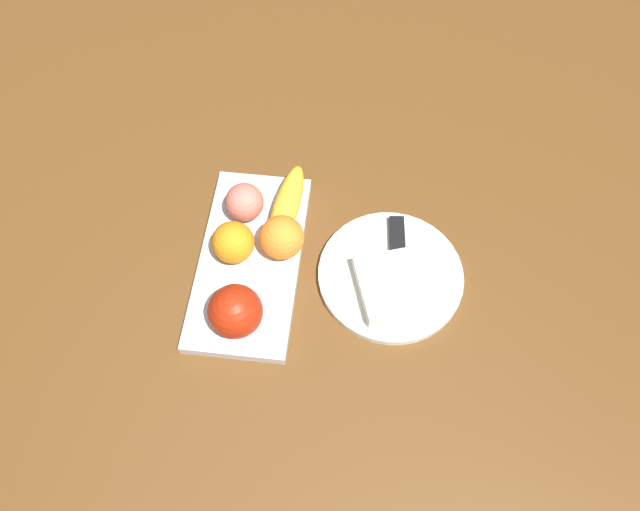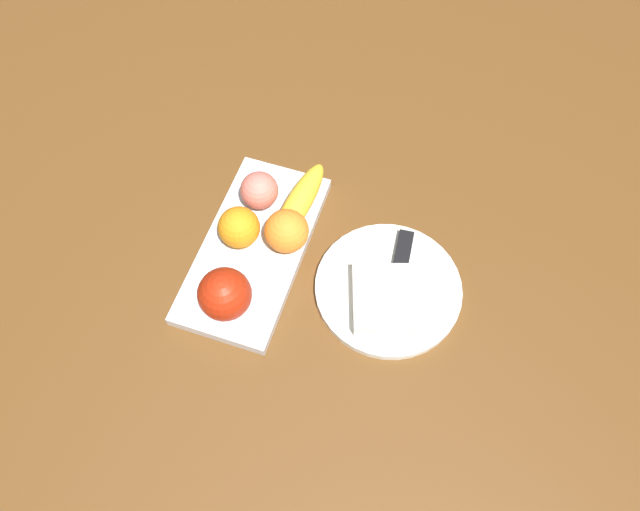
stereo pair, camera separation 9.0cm
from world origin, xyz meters
name	(u,v)px [view 2 (the right image)]	position (x,y,z in m)	size (l,w,h in m)	color
ground_plane	(260,276)	(0.00, 0.00, 0.00)	(2.40, 2.40, 0.00)	brown
fruit_tray	(254,248)	(-0.04, -0.02, 0.01)	(0.32, 0.16, 0.02)	silver
apple	(225,294)	(0.07, -0.02, 0.06)	(0.08, 0.08, 0.08)	#AF240D
banana	(299,203)	(-0.13, 0.02, 0.04)	(0.17, 0.04, 0.04)	yellow
orange_near_apple	(287,231)	(-0.06, 0.03, 0.06)	(0.07, 0.07, 0.07)	orange
orange_near_banana	(239,227)	(-0.05, -0.05, 0.05)	(0.07, 0.07, 0.07)	orange
peach	(259,190)	(-0.12, -0.04, 0.05)	(0.06, 0.06, 0.06)	#E07263
dinner_plate	(388,288)	(-0.04, 0.20, 0.01)	(0.23, 0.23, 0.01)	white
folded_napkin	(384,299)	(-0.01, 0.20, 0.03)	(0.11, 0.10, 0.03)	white
knife	(401,265)	(-0.08, 0.21, 0.02)	(0.18, 0.04, 0.01)	silver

